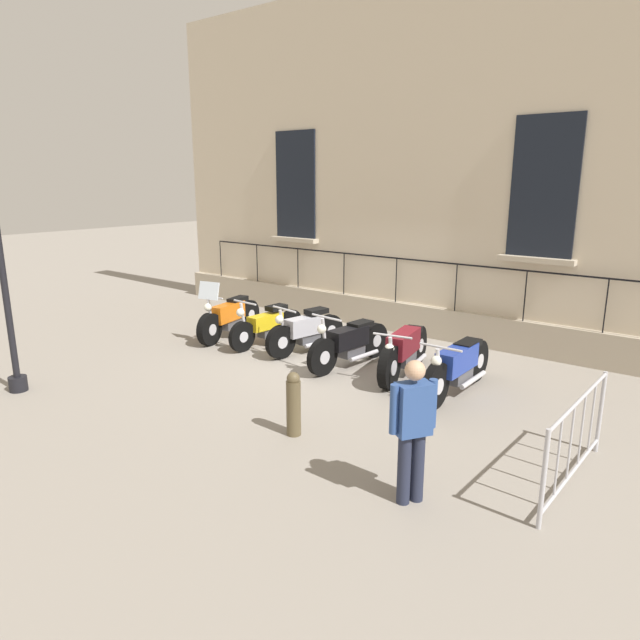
# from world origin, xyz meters

# --- Properties ---
(ground_plane) EXTENTS (60.00, 60.00, 0.00)m
(ground_plane) POSITION_xyz_m (0.00, 0.00, 0.00)
(ground_plane) COLOR gray
(building_facade) EXTENTS (0.82, 13.35, 7.31)m
(building_facade) POSITION_xyz_m (-2.85, 0.00, 3.55)
(building_facade) COLOR beige
(building_facade) RESTS_ON ground_plane
(motorcycle_orange) EXTENTS (2.09, 0.68, 1.31)m
(motorcycle_orange) POSITION_xyz_m (0.13, -2.57, 0.43)
(motorcycle_orange) COLOR black
(motorcycle_orange) RESTS_ON ground_plane
(motorcycle_yellow) EXTENTS (1.97, 0.63, 0.99)m
(motorcycle_yellow) POSITION_xyz_m (0.06, -1.55, 0.40)
(motorcycle_yellow) COLOR black
(motorcycle_yellow) RESTS_ON ground_plane
(motorcycle_silver) EXTENTS (1.90, 0.72, 0.96)m
(motorcycle_silver) POSITION_xyz_m (-0.02, -0.59, 0.42)
(motorcycle_silver) COLOR black
(motorcycle_silver) RESTS_ON ground_plane
(motorcycle_black) EXTENTS (2.10, 0.68, 1.03)m
(motorcycle_black) POSITION_xyz_m (0.16, 0.58, 0.43)
(motorcycle_black) COLOR black
(motorcycle_black) RESTS_ON ground_plane
(motorcycle_maroon) EXTENTS (2.13, 0.69, 0.88)m
(motorcycle_maroon) POSITION_xyz_m (-0.00, 1.61, 0.45)
(motorcycle_maroon) COLOR black
(motorcycle_maroon) RESTS_ON ground_plane
(motorcycle_blue) EXTENTS (2.21, 0.67, 0.94)m
(motorcycle_blue) POSITION_xyz_m (0.23, 2.69, 0.45)
(motorcycle_blue) COLOR black
(motorcycle_blue) RESTS_ON ground_plane
(crowd_barrier) EXTENTS (2.13, 0.12, 1.05)m
(crowd_barrier) POSITION_xyz_m (2.02, 4.87, 0.56)
(crowd_barrier) COLOR #B7B7BF
(crowd_barrier) RESTS_ON ground_plane
(bollard) EXTENTS (0.19, 0.19, 0.88)m
(bollard) POSITION_xyz_m (2.94, 1.61, 0.44)
(bollard) COLOR brown
(bollard) RESTS_ON ground_plane
(pedestrian_standing) EXTENTS (0.46, 0.38, 1.56)m
(pedestrian_standing) POSITION_xyz_m (3.41, 3.61, 0.87)
(pedestrian_standing) COLOR #23283D
(pedestrian_standing) RESTS_ON ground_plane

